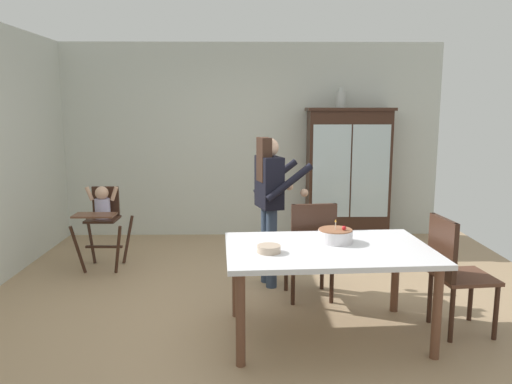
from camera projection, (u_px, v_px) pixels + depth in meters
ground_plane at (251, 304)px, 4.72m from camera, size 6.24×6.24×0.00m
wall_back at (250, 141)px, 7.08m from camera, size 5.32×0.06×2.70m
china_cabinet at (348, 174)px, 6.91m from camera, size 1.17×0.48×1.82m
ceramic_vase at (340, 99)px, 6.74m from camera, size 0.13×0.13×0.27m
high_chair_with_toddler at (102, 212)px, 5.66m from camera, size 0.58×0.69×0.95m
adult_person at (270, 193)px, 5.08m from camera, size 0.61×0.59×1.53m
dining_table at (328, 257)px, 3.97m from camera, size 1.67×1.14×0.74m
birthday_cake at (335, 236)px, 4.09m from camera, size 0.28×0.28×0.19m
serving_bowl at (269, 249)px, 3.81m from camera, size 0.18×0.18×0.05m
dining_chair_far_side at (311, 244)px, 4.71m from camera, size 0.48×0.48×0.96m
dining_chair_right_end at (453, 267)px, 4.06m from camera, size 0.48×0.48×0.96m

